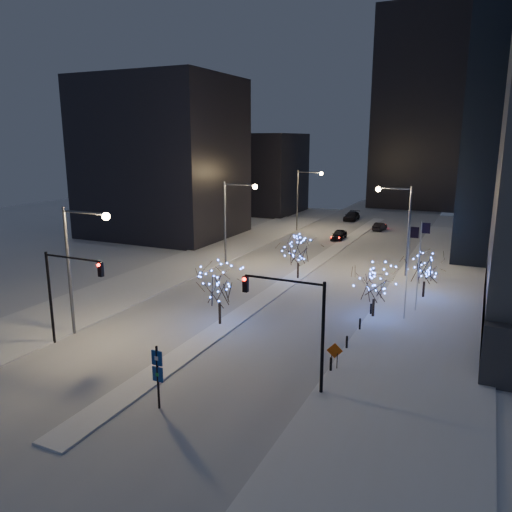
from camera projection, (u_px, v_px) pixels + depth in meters
The scene contains 25 objects.
ground at pixel (166, 368), 33.29m from camera, with size 160.00×160.00×0.00m, color silver.
road at pixel (323, 258), 64.19m from camera, with size 20.00×130.00×0.02m, color silver.
median at pixel (311, 266), 59.76m from camera, with size 2.00×80.00×0.15m, color silver.
east_sidewalk at pixel (434, 308), 44.77m from camera, with size 10.00×90.00×0.15m, color silver.
west_sidewalk at pixel (165, 273), 56.68m from camera, with size 8.00×90.00×0.15m, color silver.
filler_west_near at pixel (162, 158), 77.35m from camera, with size 22.00×18.00×24.00m, color black.
filler_west_far at pixel (255, 173), 103.93m from camera, with size 18.00×16.00×16.00m, color black.
horizon_block at pixel (433, 110), 107.26m from camera, with size 24.00×14.00×42.00m, color black.
street_lamp_w_near at pixel (78, 254), 37.24m from camera, with size 4.40×0.56×10.00m.
street_lamp_w_mid at pixel (233, 212), 59.31m from camera, with size 4.40×0.56×10.00m.
street_lamp_w_far at pixel (303, 192), 81.38m from camera, with size 4.40×0.56×10.00m.
street_lamp_east at pixel (401, 219), 54.16m from camera, with size 3.90×0.56×10.00m.
traffic_signal_west at pixel (65, 284), 35.66m from camera, with size 5.26×0.43×7.00m.
traffic_signal_east at pixel (298, 315), 29.41m from camera, with size 5.26×0.43×7.00m.
flagpoles at pixel (414, 262), 41.94m from camera, with size 1.35×2.60×8.00m.
bollards at pixel (354, 332), 37.80m from camera, with size 0.16×12.16×0.90m.
car_near at pixel (339, 235), 75.62m from camera, with size 1.78×4.43×1.51m, color black.
car_mid at pixel (380, 227), 83.36m from camera, with size 1.39×3.99×1.31m, color black.
car_far at pixel (352, 216), 93.70m from camera, with size 2.24×5.51×1.60m, color black.
holiday_tree_median_near at pixel (219, 286), 40.15m from camera, with size 4.36×4.36×5.01m.
holiday_tree_median_far at pixel (298, 250), 53.63m from camera, with size 4.91×4.91×4.79m.
holiday_tree_plaza_near at pixel (375, 284), 41.97m from camera, with size 3.94×3.94×4.51m.
holiday_tree_plaza_far at pixel (425, 268), 47.19m from camera, with size 3.58×3.58×4.45m.
wayfinding_sign at pixel (157, 371), 27.74m from camera, with size 0.67×0.13×3.80m.
construction_sign at pixel (335, 353), 32.72m from camera, with size 1.04×0.30×1.76m.
Camera 1 is at (18.43, -25.29, 14.88)m, focal length 35.00 mm.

